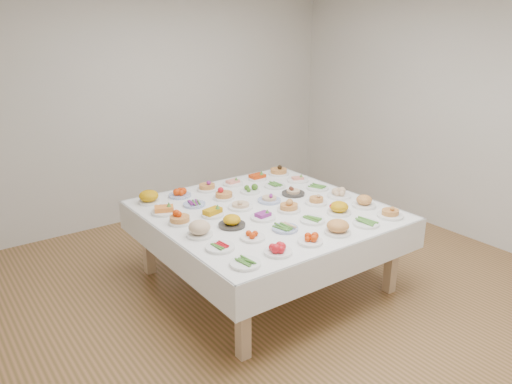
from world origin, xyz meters
TOP-DOWN VIEW (x-y plane):
  - room_envelope at (0.00, 0.00)m, footprint 5.02×5.02m
  - display_table at (-0.06, 0.22)m, footprint 2.04×2.04m
  - dish_0 at (-0.85, -0.59)m, footprint 0.22×0.22m
  - dish_1 at (-0.54, -0.57)m, footprint 0.21×0.21m
  - dish_2 at (-0.22, -0.58)m, footprint 0.20×0.20m
  - dish_3 at (0.09, -0.57)m, footprint 0.24×0.24m
  - dish_4 at (0.41, -0.58)m, footprint 0.23×0.23m
  - dish_5 at (0.73, -0.58)m, footprint 0.23×0.23m
  - dish_6 at (-0.85, -0.25)m, footprint 0.22×0.22m
  - dish_7 at (-0.54, -0.25)m, footprint 0.20×0.20m
  - dish_8 at (-0.22, -0.26)m, footprint 0.22×0.22m
  - dish_9 at (0.09, -0.26)m, footprint 0.22×0.22m
  - dish_10 at (0.41, -0.26)m, footprint 0.22×0.22m
  - dish_11 at (0.73, -0.26)m, footprint 0.22×0.22m
  - dish_12 at (-0.86, 0.05)m, footprint 0.22×0.22m
  - dish_13 at (-0.54, 0.06)m, footprint 0.23×0.23m
  - dish_14 at (-0.22, 0.05)m, footprint 0.22×0.22m
  - dish_15 at (0.09, 0.06)m, footprint 0.22×0.22m
  - dish_16 at (0.42, 0.05)m, footprint 0.21×0.21m
  - dish_17 at (0.73, 0.06)m, footprint 0.23×0.23m
  - dish_18 at (-0.87, 0.38)m, footprint 0.22×0.21m
  - dish_19 at (-0.54, 0.37)m, footprint 0.20×0.20m
  - dish_20 at (-0.23, 0.38)m, footprint 0.23×0.23m
  - dish_21 at (0.09, 0.37)m, footprint 0.22×0.22m
  - dish_22 at (0.41, 0.38)m, footprint 0.23×0.23m
  - dish_23 at (0.73, 0.37)m, footprint 0.23×0.23m
  - dish_24 at (-0.87, 0.68)m, footprint 0.23×0.23m
  - dish_25 at (-0.55, 0.70)m, footprint 0.21×0.21m
  - dish_26 at (-0.22, 0.69)m, footprint 0.20×0.20m
  - dish_27 at (0.10, 0.69)m, footprint 0.20×0.20m
  - dish_28 at (0.41, 0.68)m, footprint 0.22×0.22m
  - dish_29 at (0.74, 0.70)m, footprint 0.23×0.23m
  - dish_30 at (-0.86, 1.01)m, footprint 0.20×0.20m
  - dish_31 at (-0.54, 1.01)m, footprint 0.22×0.22m
  - dish_32 at (-0.22, 1.01)m, footprint 0.21×0.21m
  - dish_33 at (0.10, 1.01)m, footprint 0.21×0.21m
  - dish_34 at (0.42, 1.00)m, footprint 0.20×0.20m
  - dish_35 at (0.72, 1.01)m, footprint 0.23×0.23m

SIDE VIEW (x-z plane):
  - display_table at x=-0.06m, z-range 0.30..1.05m
  - dish_6 at x=-0.85m, z-range 0.74..0.79m
  - dish_25 at x=-0.55m, z-range 0.75..0.79m
  - dish_0 at x=-0.85m, z-range 0.75..0.80m
  - dish_28 at x=0.41m, z-range 0.75..0.80m
  - dish_9 at x=0.09m, z-range 0.75..0.80m
  - dish_23 at x=0.73m, z-range 0.75..0.80m
  - dish_8 at x=-0.22m, z-range 0.75..0.80m
  - dish_4 at x=0.41m, z-range 0.75..0.80m
  - dish_33 at x=0.10m, z-range 0.74..0.82m
  - dish_14 at x=-0.22m, z-range 0.74..0.82m
  - dish_7 at x=-0.54m, z-range 0.74..0.82m
  - dish_29 at x=0.74m, z-range 0.74..0.83m
  - dish_27 at x=0.10m, z-range 0.74..0.83m
  - dish_2 at x=-0.22m, z-range 0.74..0.83m
  - dish_19 at x=-0.54m, z-range 0.74..0.84m
  - dish_34 at x=0.42m, z-range 0.74..0.84m
  - dish_1 at x=-0.54m, z-range 0.74..0.84m
  - dish_31 at x=-0.54m, z-range 0.74..0.84m
  - dish_24 at x=-0.87m, z-range 0.74..0.85m
  - dish_22 at x=0.41m, z-range 0.74..0.85m
  - dish_16 at x=0.42m, z-range 0.74..0.86m
  - dish_17 at x=0.73m, z-range 0.75..0.85m
  - dish_21 at x=0.09m, z-range 0.74..0.86m
  - dish_13 at x=-0.54m, z-range 0.74..0.86m
  - dish_11 at x=0.73m, z-range 0.74..0.86m
  - dish_5 at x=0.73m, z-range 0.74..0.86m
  - dish_20 at x=-0.23m, z-range 0.74..0.86m
  - dish_30 at x=-0.86m, z-range 0.75..0.87m
  - dish_32 at x=-0.22m, z-range 0.75..0.87m
  - dish_26 at x=-0.22m, z-range 0.75..0.87m
  - dish_18 at x=-0.87m, z-range 0.75..0.88m
  - dish_12 at x=-0.86m, z-range 0.75..0.88m
  - dish_15 at x=0.09m, z-range 0.75..0.89m
  - dish_3 at x=0.09m, z-range 0.75..0.89m
  - dish_10 at x=0.41m, z-range 0.75..0.89m
  - dish_35 at x=0.72m, z-range 0.75..0.90m
  - room_envelope at x=0.00m, z-range 0.43..3.24m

